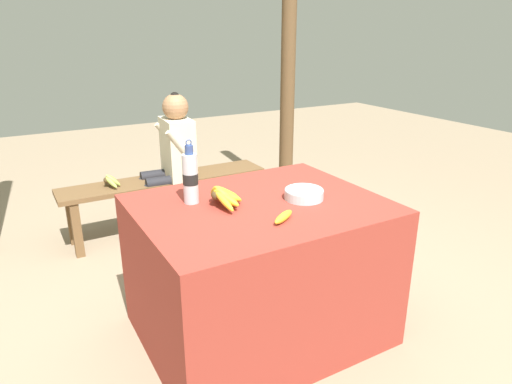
# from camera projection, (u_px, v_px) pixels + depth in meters

# --- Properties ---
(ground_plane) EXTENTS (12.00, 12.00, 0.00)m
(ground_plane) POSITION_uv_depth(u_px,v_px,m) (259.00, 330.00, 2.50)
(ground_plane) COLOR gray
(market_counter) EXTENTS (1.19, 0.95, 0.75)m
(market_counter) POSITION_uv_depth(u_px,v_px,m) (259.00, 270.00, 2.38)
(market_counter) COLOR maroon
(market_counter) RESTS_ON ground_plane
(banana_bunch_ripe) EXTENTS (0.16, 0.28, 0.12)m
(banana_bunch_ripe) POSITION_uv_depth(u_px,v_px,m) (223.00, 195.00, 2.20)
(banana_bunch_ripe) COLOR #4C381E
(banana_bunch_ripe) RESTS_ON market_counter
(serving_bowl) EXTENTS (0.20, 0.20, 0.05)m
(serving_bowl) POSITION_uv_depth(u_px,v_px,m) (304.00, 193.00, 2.30)
(serving_bowl) COLOR silver
(serving_bowl) RESTS_ON market_counter
(water_bottle) EXTENTS (0.08, 0.08, 0.32)m
(water_bottle) POSITION_uv_depth(u_px,v_px,m) (190.00, 177.00, 2.22)
(water_bottle) COLOR silver
(water_bottle) RESTS_ON market_counter
(loose_banana_front) EXTENTS (0.16, 0.11, 0.04)m
(loose_banana_front) POSITION_uv_depth(u_px,v_px,m) (283.00, 217.00, 2.04)
(loose_banana_front) COLOR gold
(loose_banana_front) RESTS_ON market_counter
(wooden_bench) EXTENTS (1.63, 0.32, 0.45)m
(wooden_bench) POSITION_uv_depth(u_px,v_px,m) (166.00, 187.00, 3.62)
(wooden_bench) COLOR brown
(wooden_bench) RESTS_ON ground_plane
(seated_vendor) EXTENTS (0.42, 0.40, 1.11)m
(seated_vendor) POSITION_uv_depth(u_px,v_px,m) (172.00, 153.00, 3.53)
(seated_vendor) COLOR #232328
(seated_vendor) RESTS_ON ground_plane
(banana_bunch_green) EXTENTS (0.13, 0.24, 0.11)m
(banana_bunch_green) POSITION_uv_depth(u_px,v_px,m) (110.00, 180.00, 3.38)
(banana_bunch_green) COLOR #4C381E
(banana_bunch_green) RESTS_ON wooden_bench
(support_post_far) EXTENTS (0.13, 0.13, 2.62)m
(support_post_far) POSITION_uv_depth(u_px,v_px,m) (288.00, 58.00, 4.13)
(support_post_far) COLOR brown
(support_post_far) RESTS_ON ground_plane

